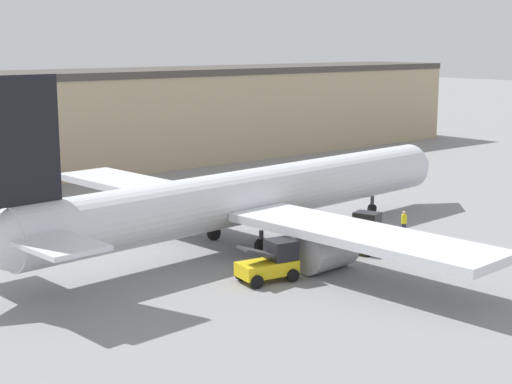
# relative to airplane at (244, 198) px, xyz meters

# --- Properties ---
(ground_plane) EXTENTS (400.00, 400.00, 0.00)m
(ground_plane) POSITION_rel_airplane_xyz_m (1.07, 0.08, -3.01)
(ground_plane) COLOR gray
(terminal_building) EXTENTS (89.55, 11.51, 9.95)m
(terminal_building) POSITION_rel_airplane_xyz_m (10.33, 32.83, 1.97)
(terminal_building) COLOR tan
(terminal_building) RESTS_ON ground_plane
(airplane) EXTENTS (40.57, 36.31, 11.21)m
(airplane) POSITION_rel_airplane_xyz_m (0.00, 0.00, 0.00)
(airplane) COLOR silver
(airplane) RESTS_ON ground_plane
(ground_crew_worker) EXTENTS (0.36, 0.36, 1.66)m
(ground_crew_worker) POSITION_rel_airplane_xyz_m (9.82, -4.91, -2.13)
(ground_crew_worker) COLOR #1E2338
(ground_crew_worker) RESTS_ON ground_plane
(baggage_tug) EXTENTS (3.11, 2.72, 2.31)m
(baggage_tug) POSITION_rel_airplane_xyz_m (4.90, -5.78, -1.96)
(baggage_tug) COLOR yellow
(baggage_tug) RESTS_ON ground_plane
(belt_loader_truck) EXTENTS (3.43, 2.35, 2.18)m
(belt_loader_truck) POSITION_rel_airplane_xyz_m (-3.67, -6.89, -1.97)
(belt_loader_truck) COLOR yellow
(belt_loader_truck) RESTS_ON ground_plane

